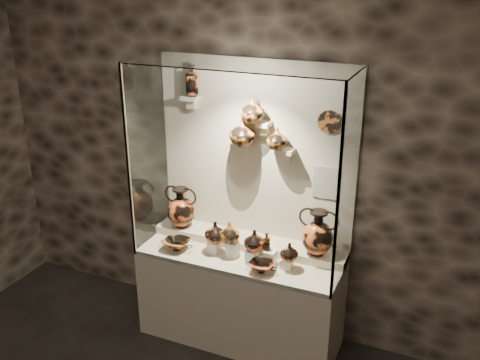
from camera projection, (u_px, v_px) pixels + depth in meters
name	position (u px, v px, depth m)	size (l,w,h in m)	color
wall_back	(256.00, 155.00, 4.43)	(5.00, 0.02, 3.20)	black
plinth	(240.00, 298.00, 4.60)	(1.70, 0.60, 0.80)	beige
front_tier	(240.00, 256.00, 4.44)	(1.68, 0.58, 0.03)	beige
rear_tier	(249.00, 243.00, 4.58)	(1.70, 0.25, 0.10)	beige
back_panel	(256.00, 155.00, 4.42)	(1.70, 0.03, 1.60)	beige
glass_front	(225.00, 180.00, 3.90)	(1.70, 0.01, 1.60)	white
glass_left	(148.00, 154.00, 4.46)	(0.01, 0.60, 1.60)	white
glass_right	(348.00, 184.00, 3.84)	(0.01, 0.60, 1.60)	white
glass_top	(241.00, 64.00, 3.86)	(1.70, 0.60, 0.01)	white
frame_post_left	(128.00, 165.00, 4.21)	(0.02, 0.02, 1.60)	gray
frame_post_right	(338.00, 198.00, 3.60)	(0.02, 0.02, 1.60)	gray
pedestal_a	(214.00, 247.00, 4.46)	(0.09, 0.09, 0.10)	silver
pedestal_b	(233.00, 249.00, 4.39)	(0.09, 0.09, 0.13)	silver
pedestal_c	(252.00, 255.00, 4.33)	(0.09, 0.09, 0.09)	silver
pedestal_d	(270.00, 257.00, 4.27)	(0.09, 0.09, 0.12)	silver
pedestal_e	(287.00, 263.00, 4.23)	(0.09, 0.09, 0.08)	silver
bracket_ul	(191.00, 98.00, 4.39)	(0.14, 0.12, 0.04)	beige
bracket_ca	(241.00, 145.00, 4.36)	(0.14, 0.12, 0.04)	beige
bracket_cb	(264.00, 124.00, 4.21)	(0.10, 0.12, 0.04)	beige
bracket_cc	(285.00, 151.00, 4.22)	(0.14, 0.12, 0.04)	beige
amphora_left	(181.00, 207.00, 4.70)	(0.30, 0.30, 0.37)	#C95626
amphora_right	(318.00, 233.00, 4.23)	(0.31, 0.31, 0.38)	#C95626
jug_a	(215.00, 232.00, 4.39)	(0.18, 0.18, 0.18)	#C95626
jug_b	(230.00, 233.00, 4.33)	(0.17, 0.17, 0.17)	#A1561C
jug_c	(255.00, 240.00, 4.29)	(0.17, 0.17, 0.18)	#C95626
jug_e	(289.00, 252.00, 4.16)	(0.14, 0.14, 0.15)	#C95626
lekythos_small	(267.00, 241.00, 4.23)	(0.07, 0.07, 0.16)	#A1561C
kylix_left	(177.00, 244.00, 4.49)	(0.28, 0.24, 0.11)	#A1561C
kylix_right	(261.00, 266.00, 4.17)	(0.25, 0.21, 0.10)	#C95626
lekythos_tall	(192.00, 79.00, 4.32)	(0.11, 0.11, 0.28)	#C95626
ovoid_vase_a	(243.00, 132.00, 4.25)	(0.22, 0.22, 0.22)	#A1561C
ovoid_vase_b	(253.00, 110.00, 4.16)	(0.19, 0.19, 0.20)	#A1561C
ovoid_vase_c	(277.00, 138.00, 4.17)	(0.17, 0.17, 0.17)	#A1561C
wall_plate	(329.00, 122.00, 4.04)	(0.18, 0.18, 0.02)	#AD5E22
info_placard	(326.00, 183.00, 4.23)	(0.20, 0.01, 0.27)	beige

